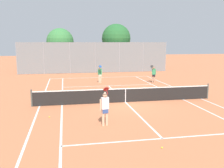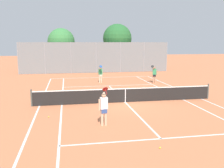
{
  "view_description": "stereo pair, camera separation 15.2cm",
  "coord_description": "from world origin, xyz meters",
  "px_view_note": "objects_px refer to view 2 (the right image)",
  "views": [
    {
      "loc": [
        -3.89,
        -15.63,
        3.95
      ],
      "look_at": [
        -0.62,
        1.5,
        1.0
      ],
      "focal_mm": 40.0,
      "sensor_mm": 36.0,
      "label": 1
    },
    {
      "loc": [
        -3.74,
        -15.66,
        3.95
      ],
      "look_at": [
        -0.62,
        1.5,
        1.0
      ],
      "focal_mm": 40.0,
      "sensor_mm": 36.0,
      "label": 2
    }
  ],
  "objects_px": {
    "loose_tennis_ball_1": "(160,148)",
    "player_far_left": "(101,73)",
    "loose_tennis_ball_0": "(129,87)",
    "tree_behind_right": "(117,39)",
    "player_near_side": "(104,107)",
    "player_far_right": "(154,73)",
    "loose_tennis_ball_2": "(49,117)",
    "tennis_net": "(125,95)",
    "tree_behind_left": "(61,42)"
  },
  "relations": [
    {
      "from": "loose_tennis_ball_1",
      "to": "player_far_left",
      "type": "bearing_deg",
      "value": 90.54
    },
    {
      "from": "loose_tennis_ball_0",
      "to": "tree_behind_right",
      "type": "relative_size",
      "value": 0.01
    },
    {
      "from": "player_near_side",
      "to": "player_far_right",
      "type": "height_order",
      "value": "same"
    },
    {
      "from": "loose_tennis_ball_2",
      "to": "tree_behind_right",
      "type": "bearing_deg",
      "value": 69.4
    },
    {
      "from": "tennis_net",
      "to": "loose_tennis_ball_0",
      "type": "height_order",
      "value": "tennis_net"
    },
    {
      "from": "tree_behind_right",
      "to": "loose_tennis_ball_1",
      "type": "bearing_deg",
      "value": -97.84
    },
    {
      "from": "loose_tennis_ball_1",
      "to": "tree_behind_right",
      "type": "height_order",
      "value": "tree_behind_right"
    },
    {
      "from": "player_far_left",
      "to": "tree_behind_left",
      "type": "relative_size",
      "value": 0.31
    },
    {
      "from": "player_near_side",
      "to": "tree_behind_left",
      "type": "bearing_deg",
      "value": 95.84
    },
    {
      "from": "loose_tennis_ball_0",
      "to": "loose_tennis_ball_2",
      "type": "distance_m",
      "value": 9.93
    },
    {
      "from": "player_far_left",
      "to": "loose_tennis_ball_2",
      "type": "relative_size",
      "value": 26.88
    },
    {
      "from": "loose_tennis_ball_2",
      "to": "tree_behind_right",
      "type": "height_order",
      "value": "tree_behind_right"
    },
    {
      "from": "loose_tennis_ball_2",
      "to": "loose_tennis_ball_0",
      "type": "bearing_deg",
      "value": 50.38
    },
    {
      "from": "loose_tennis_ball_0",
      "to": "tree_behind_left",
      "type": "xyz_separation_m",
      "value": [
        -5.98,
        13.48,
        3.85
      ]
    },
    {
      "from": "player_far_left",
      "to": "loose_tennis_ball_1",
      "type": "height_order",
      "value": "player_far_left"
    },
    {
      "from": "loose_tennis_ball_2",
      "to": "tree_behind_left",
      "type": "relative_size",
      "value": 0.01
    },
    {
      "from": "player_near_side",
      "to": "tree_behind_left",
      "type": "relative_size",
      "value": 0.31
    },
    {
      "from": "tennis_net",
      "to": "player_near_side",
      "type": "bearing_deg",
      "value": -115.67
    },
    {
      "from": "loose_tennis_ball_0",
      "to": "player_far_left",
      "type": "bearing_deg",
      "value": 124.03
    },
    {
      "from": "player_near_side",
      "to": "player_far_left",
      "type": "relative_size",
      "value": 1.0
    },
    {
      "from": "loose_tennis_ball_1",
      "to": "loose_tennis_ball_2",
      "type": "relative_size",
      "value": 1.0
    },
    {
      "from": "loose_tennis_ball_1",
      "to": "tree_behind_left",
      "type": "height_order",
      "value": "tree_behind_left"
    },
    {
      "from": "player_far_right",
      "to": "tree_behind_right",
      "type": "distance_m",
      "value": 11.93
    },
    {
      "from": "player_far_right",
      "to": "tree_behind_right",
      "type": "bearing_deg",
      "value": 97.18
    },
    {
      "from": "player_far_right",
      "to": "tree_behind_left",
      "type": "bearing_deg",
      "value": 128.48
    },
    {
      "from": "player_far_right",
      "to": "loose_tennis_ball_2",
      "type": "relative_size",
      "value": 26.88
    },
    {
      "from": "tennis_net",
      "to": "tree_behind_left",
      "type": "relative_size",
      "value": 2.09
    },
    {
      "from": "loose_tennis_ball_1",
      "to": "tennis_net",
      "type": "bearing_deg",
      "value": 86.94
    },
    {
      "from": "player_far_right",
      "to": "loose_tennis_ball_1",
      "type": "distance_m",
      "value": 15.41
    },
    {
      "from": "player_far_left",
      "to": "loose_tennis_ball_2",
      "type": "bearing_deg",
      "value": -111.47
    },
    {
      "from": "player_far_left",
      "to": "tree_behind_right",
      "type": "xyz_separation_m",
      "value": [
        3.71,
        10.38,
        3.37
      ]
    },
    {
      "from": "loose_tennis_ball_2",
      "to": "tennis_net",
      "type": "bearing_deg",
      "value": 28.1
    },
    {
      "from": "loose_tennis_ball_0",
      "to": "loose_tennis_ball_1",
      "type": "distance_m",
      "value": 12.57
    },
    {
      "from": "tree_behind_left",
      "to": "player_far_right",
      "type": "bearing_deg",
      "value": -51.52
    },
    {
      "from": "player_far_right",
      "to": "loose_tennis_ball_2",
      "type": "bearing_deg",
      "value": -133.78
    },
    {
      "from": "tennis_net",
      "to": "player_far_left",
      "type": "height_order",
      "value": "player_far_left"
    },
    {
      "from": "player_far_right",
      "to": "player_far_left",
      "type": "bearing_deg",
      "value": 169.23
    },
    {
      "from": "loose_tennis_ball_0",
      "to": "tennis_net",
      "type": "bearing_deg",
      "value": -107.04
    },
    {
      "from": "player_far_left",
      "to": "loose_tennis_ball_1",
      "type": "xyz_separation_m",
      "value": [
        0.15,
        -15.53,
        -0.89
      ]
    },
    {
      "from": "loose_tennis_ball_1",
      "to": "tree_behind_left",
      "type": "bearing_deg",
      "value": 98.84
    },
    {
      "from": "loose_tennis_ball_2",
      "to": "tree_behind_right",
      "type": "relative_size",
      "value": 0.01
    },
    {
      "from": "tennis_net",
      "to": "loose_tennis_ball_0",
      "type": "bearing_deg",
      "value": 72.96
    },
    {
      "from": "tree_behind_right",
      "to": "loose_tennis_ball_0",
      "type": "bearing_deg",
      "value": -96.81
    },
    {
      "from": "tree_behind_left",
      "to": "tree_behind_right",
      "type": "distance_m",
      "value": 7.6
    },
    {
      "from": "player_near_side",
      "to": "loose_tennis_ball_0",
      "type": "bearing_deg",
      "value": 68.88
    },
    {
      "from": "player_far_left",
      "to": "loose_tennis_ball_2",
      "type": "height_order",
      "value": "player_far_left"
    },
    {
      "from": "tennis_net",
      "to": "loose_tennis_ball_1",
      "type": "xyz_separation_m",
      "value": [
        -0.39,
        -7.31,
        -0.48
      ]
    },
    {
      "from": "loose_tennis_ball_0",
      "to": "tree_behind_left",
      "type": "relative_size",
      "value": 0.01
    },
    {
      "from": "loose_tennis_ball_2",
      "to": "tree_behind_left",
      "type": "bearing_deg",
      "value": 89.04
    },
    {
      "from": "tree_behind_right",
      "to": "loose_tennis_ball_2",
      "type": "bearing_deg",
      "value": -110.6
    }
  ]
}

